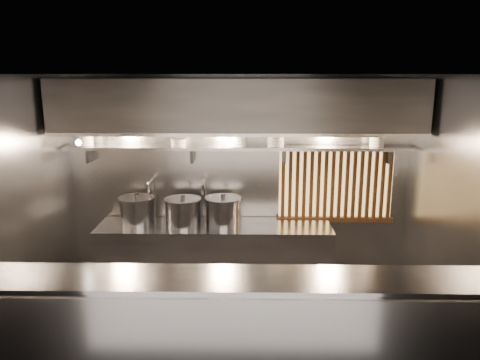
{
  "coord_description": "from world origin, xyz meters",
  "views": [
    {
      "loc": [
        0.13,
        -4.61,
        2.8
      ],
      "look_at": [
        0.04,
        0.55,
        1.63
      ],
      "focal_mm": 35.0,
      "sensor_mm": 36.0,
      "label": 1
    }
  ],
  "objects_px": {
    "stock_pot_right": "(223,211)",
    "stock_pot_left": "(137,210)",
    "heat_lamp": "(77,138)",
    "pendant_bulb": "(230,143)",
    "stock_pot_mid": "(183,212)"
  },
  "relations": [
    {
      "from": "stock_pot_mid",
      "to": "stock_pot_right",
      "type": "xyz_separation_m",
      "value": [
        0.51,
        0.06,
        0.0
      ]
    },
    {
      "from": "stock_pot_left",
      "to": "stock_pot_mid",
      "type": "relative_size",
      "value": 1.02
    },
    {
      "from": "heat_lamp",
      "to": "stock_pot_left",
      "type": "relative_size",
      "value": 0.55
    },
    {
      "from": "pendant_bulb",
      "to": "stock_pot_right",
      "type": "height_order",
      "value": "pendant_bulb"
    },
    {
      "from": "stock_pot_left",
      "to": "stock_pot_right",
      "type": "relative_size",
      "value": 1.19
    },
    {
      "from": "heat_lamp",
      "to": "stock_pot_left",
      "type": "bearing_deg",
      "value": 27.49
    },
    {
      "from": "stock_pot_mid",
      "to": "stock_pot_right",
      "type": "relative_size",
      "value": 1.16
    },
    {
      "from": "heat_lamp",
      "to": "stock_pot_right",
      "type": "bearing_deg",
      "value": 9.98
    },
    {
      "from": "heat_lamp",
      "to": "stock_pot_mid",
      "type": "bearing_deg",
      "value": 11.54
    },
    {
      "from": "stock_pot_right",
      "to": "stock_pot_left",
      "type": "bearing_deg",
      "value": 179.41
    },
    {
      "from": "pendant_bulb",
      "to": "stock_pot_mid",
      "type": "distance_m",
      "value": 1.07
    },
    {
      "from": "heat_lamp",
      "to": "stock_pot_right",
      "type": "xyz_separation_m",
      "value": [
        1.71,
        0.3,
        -0.98
      ]
    },
    {
      "from": "stock_pot_mid",
      "to": "heat_lamp",
      "type": "bearing_deg",
      "value": -168.46
    },
    {
      "from": "stock_pot_right",
      "to": "stock_pot_mid",
      "type": "bearing_deg",
      "value": -173.76
    },
    {
      "from": "stock_pot_left",
      "to": "stock_pot_mid",
      "type": "xyz_separation_m",
      "value": [
        0.6,
        -0.07,
        0.0
      ]
    }
  ]
}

